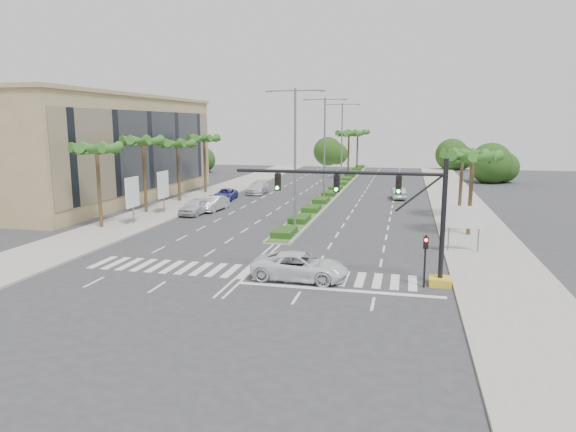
{
  "coord_description": "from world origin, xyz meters",
  "views": [
    {
      "loc": [
        9.42,
        -29.24,
        9.05
      ],
      "look_at": [
        1.82,
        3.46,
        3.0
      ],
      "focal_mm": 32.0,
      "sensor_mm": 36.0,
      "label": 1
    }
  ],
  "objects_px": {
    "car_right": "(398,193)",
    "car_parked_d": "(258,188)",
    "car_parked_a": "(196,207)",
    "car_parked_c": "(225,194)",
    "car_parked_b": "(213,204)",
    "car_crossing": "(300,266)"
  },
  "relations": [
    {
      "from": "car_parked_c",
      "to": "car_right",
      "type": "relative_size",
      "value": 1.11
    },
    {
      "from": "car_parked_c",
      "to": "car_parked_d",
      "type": "relative_size",
      "value": 0.87
    },
    {
      "from": "car_parked_a",
      "to": "car_parked_c",
      "type": "bearing_deg",
      "value": 97.32
    },
    {
      "from": "car_parked_d",
      "to": "car_right",
      "type": "bearing_deg",
      "value": -2.83
    },
    {
      "from": "car_parked_b",
      "to": "car_parked_d",
      "type": "relative_size",
      "value": 0.85
    },
    {
      "from": "car_parked_b",
      "to": "car_crossing",
      "type": "bearing_deg",
      "value": -51.28
    },
    {
      "from": "car_crossing",
      "to": "car_parked_b",
      "type": "bearing_deg",
      "value": 34.43
    },
    {
      "from": "car_parked_d",
      "to": "car_right",
      "type": "relative_size",
      "value": 1.27
    },
    {
      "from": "car_parked_b",
      "to": "car_parked_d",
      "type": "bearing_deg",
      "value": 93.04
    },
    {
      "from": "car_parked_a",
      "to": "car_crossing",
      "type": "height_order",
      "value": "car_parked_a"
    },
    {
      "from": "car_right",
      "to": "car_parked_d",
      "type": "bearing_deg",
      "value": -9.42
    },
    {
      "from": "car_parked_b",
      "to": "car_parked_a",
      "type": "bearing_deg",
      "value": -103.81
    },
    {
      "from": "car_parked_a",
      "to": "car_parked_d",
      "type": "bearing_deg",
      "value": 88.49
    },
    {
      "from": "car_parked_a",
      "to": "car_right",
      "type": "distance_m",
      "value": 25.26
    },
    {
      "from": "car_parked_b",
      "to": "car_crossing",
      "type": "xyz_separation_m",
      "value": [
        13.84,
        -21.69,
        0.02
      ]
    },
    {
      "from": "car_parked_a",
      "to": "car_right",
      "type": "height_order",
      "value": "car_parked_a"
    },
    {
      "from": "car_parked_d",
      "to": "car_crossing",
      "type": "distance_m",
      "value": 38.11
    },
    {
      "from": "car_parked_c",
      "to": "car_crossing",
      "type": "relative_size",
      "value": 0.85
    },
    {
      "from": "car_parked_a",
      "to": "car_parked_d",
      "type": "distance_m",
      "value": 16.71
    },
    {
      "from": "car_crossing",
      "to": "car_right",
      "type": "xyz_separation_m",
      "value": [
        5.0,
        34.9,
        -0.08
      ]
    },
    {
      "from": "car_parked_c",
      "to": "car_right",
      "type": "distance_m",
      "value": 21.02
    },
    {
      "from": "car_parked_b",
      "to": "car_parked_d",
      "type": "height_order",
      "value": "car_parked_d"
    }
  ]
}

